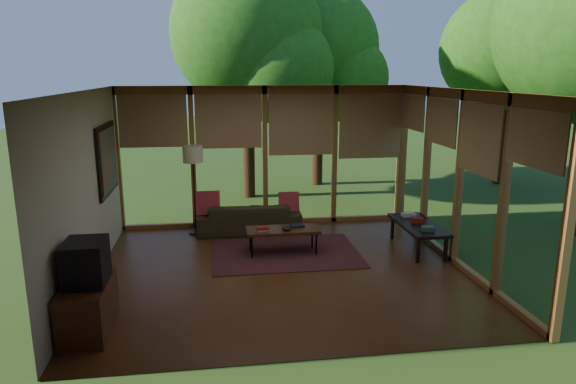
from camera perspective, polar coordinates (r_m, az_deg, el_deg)
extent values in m
plane|color=brown|center=(7.90, -0.65, -8.73)|extent=(5.50, 5.50, 0.00)
plane|color=silver|center=(7.33, -0.70, 11.24)|extent=(5.50, 5.50, 0.00)
cube|color=beige|center=(7.65, -21.55, 0.18)|extent=(0.04, 5.00, 2.70)
cube|color=beige|center=(5.12, 3.01, -5.11)|extent=(5.50, 0.04, 2.70)
cube|color=#A56733|center=(9.94, -2.57, 3.95)|extent=(5.50, 0.12, 2.70)
cube|color=#A56733|center=(8.31, 18.49, 1.41)|extent=(0.12, 5.00, 2.70)
plane|color=#2D4F1D|center=(17.94, 21.93, 2.81)|extent=(40.00, 40.00, 0.00)
cylinder|color=#352113|center=(12.20, -4.52, 10.83)|extent=(0.28, 0.28, 4.89)
sphere|color=#1A5613|center=(12.21, -4.64, 17.21)|extent=(3.46, 3.46, 3.46)
cylinder|color=#352113|center=(13.63, 3.30, 10.38)|extent=(0.28, 0.28, 4.54)
sphere|color=#1A5613|center=(13.63, 3.37, 15.68)|extent=(3.09, 3.09, 3.09)
cylinder|color=#352113|center=(14.60, 22.00, 9.48)|extent=(0.28, 0.28, 4.46)
sphere|color=#1A5613|center=(14.59, 22.44, 14.33)|extent=(3.01, 3.01, 3.01)
cube|color=maroon|center=(8.61, -0.28, -6.79)|extent=(2.42, 1.72, 0.01)
imported|color=#352E1A|center=(9.66, -4.36, -2.86)|extent=(1.94, 0.80, 0.56)
cube|color=maroon|center=(9.51, -8.89, -1.25)|extent=(0.44, 0.23, 0.46)
cube|color=maroon|center=(9.61, 0.10, -1.14)|extent=(0.37, 0.20, 0.39)
cube|color=beige|center=(8.40, -2.91, -4.21)|extent=(0.20, 0.17, 0.03)
cube|color=maroon|center=(8.39, -2.91, -4.00)|extent=(0.21, 0.17, 0.03)
cube|color=black|center=(8.59, 1.01, -3.76)|extent=(0.24, 0.19, 0.03)
ellipsoid|color=black|center=(8.39, -0.15, -4.05)|extent=(0.16, 0.16, 0.07)
cube|color=#542917|center=(6.51, -21.32, -11.82)|extent=(0.50, 1.00, 0.60)
cube|color=black|center=(6.30, -21.57, -7.27)|extent=(0.45, 0.55, 0.50)
cube|color=#376053|center=(8.57, 15.29, -3.95)|extent=(0.22, 0.19, 0.07)
cube|color=maroon|center=(8.96, 14.16, -3.06)|extent=(0.24, 0.21, 0.09)
cube|color=beige|center=(9.32, 13.24, -2.47)|extent=(0.23, 0.16, 0.06)
cylinder|color=black|center=(9.78, -10.18, -4.45)|extent=(0.26, 0.26, 0.03)
cylinder|color=black|center=(9.58, -10.37, -0.03)|extent=(0.03, 0.03, 1.52)
cylinder|color=beige|center=(9.44, -10.54, 4.17)|extent=(0.36, 0.36, 0.30)
cube|color=#542917|center=(8.49, -0.58, -4.26)|extent=(1.20, 0.50, 0.05)
cylinder|color=black|center=(8.34, -4.04, -6.17)|extent=(0.03, 0.03, 0.38)
cylinder|color=black|center=(8.48, 3.16, -5.83)|extent=(0.03, 0.03, 0.38)
cylinder|color=black|center=(8.68, -4.22, -5.38)|extent=(0.03, 0.03, 0.38)
cylinder|color=black|center=(8.81, 2.70, -5.08)|extent=(0.03, 0.03, 0.38)
cube|color=black|center=(8.94, 14.26, -3.58)|extent=(0.60, 1.40, 0.05)
cube|color=black|center=(8.40, 14.25, -6.33)|extent=(0.05, 0.05, 0.40)
cube|color=black|center=(8.58, 17.11, -6.10)|extent=(0.05, 0.05, 0.40)
cube|color=black|center=(9.46, 11.52, -3.96)|extent=(0.05, 0.05, 0.40)
cube|color=black|center=(9.62, 14.11, -3.80)|extent=(0.05, 0.05, 0.40)
cube|color=black|center=(8.95, -19.49, 3.46)|extent=(0.05, 1.35, 1.15)
cube|color=#17666A|center=(8.94, -19.30, 3.46)|extent=(0.02, 1.20, 1.00)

